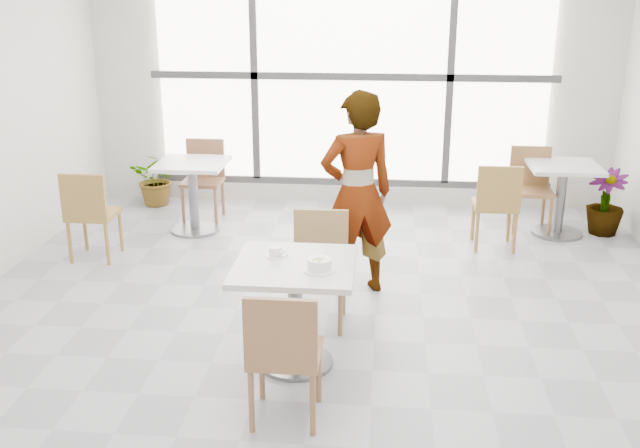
# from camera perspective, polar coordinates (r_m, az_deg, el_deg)

# --- Properties ---
(floor) EXTENTS (7.00, 7.00, 0.00)m
(floor) POSITION_cam_1_polar(r_m,az_deg,el_deg) (5.49, 0.30, -8.93)
(floor) COLOR #9E9EA5
(floor) RESTS_ON ground
(wall_back) EXTENTS (6.00, 0.00, 6.00)m
(wall_back) POSITION_cam_1_polar(r_m,az_deg,el_deg) (8.43, 2.48, 11.52)
(wall_back) COLOR silver
(wall_back) RESTS_ON ground
(window) EXTENTS (4.60, 0.07, 2.52)m
(window) POSITION_cam_1_polar(r_m,az_deg,el_deg) (8.36, 2.46, 11.47)
(window) COLOR white
(window) RESTS_ON ground
(main_table) EXTENTS (0.80, 0.80, 0.75)m
(main_table) POSITION_cam_1_polar(r_m,az_deg,el_deg) (4.93, -1.96, -5.55)
(main_table) COLOR silver
(main_table) RESTS_ON ground
(chair_near) EXTENTS (0.42, 0.42, 0.87)m
(chair_near) POSITION_cam_1_polar(r_m,az_deg,el_deg) (4.29, -2.87, -9.77)
(chair_near) COLOR #9A6A44
(chair_near) RESTS_ON ground
(chair_far) EXTENTS (0.42, 0.42, 0.87)m
(chair_far) POSITION_cam_1_polar(r_m,az_deg,el_deg) (5.58, -0.03, -2.81)
(chair_far) COLOR #9C784B
(chair_far) RESTS_ON ground
(oatmeal_bowl) EXTENTS (0.21, 0.21, 0.09)m
(oatmeal_bowl) POSITION_cam_1_polar(r_m,az_deg,el_deg) (4.70, -0.04, -3.18)
(oatmeal_bowl) COLOR white
(oatmeal_bowl) RESTS_ON main_table
(coffee_cup) EXTENTS (0.16, 0.13, 0.07)m
(coffee_cup) POSITION_cam_1_polar(r_m,az_deg,el_deg) (4.95, -3.52, -2.22)
(coffee_cup) COLOR white
(coffee_cup) RESTS_ON main_table
(person) EXTENTS (0.73, 0.60, 1.72)m
(person) POSITION_cam_1_polar(r_m,az_deg,el_deg) (6.01, 2.91, 2.35)
(person) COLOR black
(person) RESTS_ON ground
(bg_table_left) EXTENTS (0.70, 0.70, 0.75)m
(bg_table_left) POSITION_cam_1_polar(r_m,az_deg,el_deg) (7.71, -9.91, 2.91)
(bg_table_left) COLOR silver
(bg_table_left) RESTS_ON ground
(bg_table_right) EXTENTS (0.70, 0.70, 0.75)m
(bg_table_right) POSITION_cam_1_polar(r_m,az_deg,el_deg) (7.90, 18.36, 2.59)
(bg_table_right) COLOR silver
(bg_table_right) RESTS_ON ground
(bg_chair_left_near) EXTENTS (0.42, 0.42, 0.87)m
(bg_chair_left_near) POSITION_cam_1_polar(r_m,az_deg,el_deg) (7.11, -17.59, 1.05)
(bg_chair_left_near) COLOR olive
(bg_chair_left_near) RESTS_ON ground
(bg_chair_left_far) EXTENTS (0.42, 0.42, 0.87)m
(bg_chair_left_far) POSITION_cam_1_polar(r_m,az_deg,el_deg) (8.15, -9.07, 3.90)
(bg_chair_left_far) COLOR #926042
(bg_chair_left_far) RESTS_ON ground
(bg_chair_right_near) EXTENTS (0.42, 0.42, 0.87)m
(bg_chair_right_near) POSITION_cam_1_polar(r_m,az_deg,el_deg) (7.26, 13.65, 1.77)
(bg_chair_right_near) COLOR olive
(bg_chair_right_near) RESTS_ON ground
(bg_chair_right_far) EXTENTS (0.42, 0.42, 0.87)m
(bg_chair_right_far) POSITION_cam_1_polar(r_m,az_deg,el_deg) (8.01, 16.13, 3.12)
(bg_chair_right_far) COLOR olive
(bg_chair_right_far) RESTS_ON ground
(plant_left) EXTENTS (0.61, 0.54, 0.64)m
(plant_left) POSITION_cam_1_polar(r_m,az_deg,el_deg) (8.77, -12.60, 3.51)
(plant_left) COLOR #4A8845
(plant_left) RESTS_ON ground
(plant_right) EXTENTS (0.51, 0.51, 0.69)m
(plant_right) POSITION_cam_1_polar(r_m,az_deg,el_deg) (8.11, 21.43, 1.61)
(plant_right) COLOR #40863F
(plant_right) RESTS_ON ground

